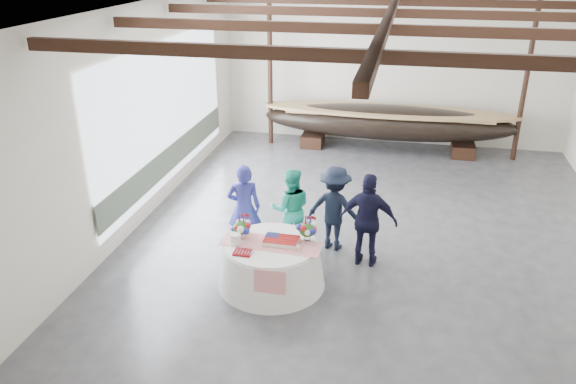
# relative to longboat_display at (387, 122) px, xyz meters

# --- Properties ---
(floor) EXTENTS (10.00, 12.00, 0.01)m
(floor) POSITION_rel_longboat_display_xyz_m (0.04, -5.10, -0.87)
(floor) COLOR #3D3D42
(floor) RESTS_ON ground
(wall_back) EXTENTS (10.00, 0.02, 4.50)m
(wall_back) POSITION_rel_longboat_display_xyz_m (0.04, 0.90, 1.38)
(wall_back) COLOR silver
(wall_back) RESTS_ON ground
(wall_front) EXTENTS (10.00, 0.02, 4.50)m
(wall_front) POSITION_rel_longboat_display_xyz_m (0.04, -11.10, 1.38)
(wall_front) COLOR silver
(wall_front) RESTS_ON ground
(wall_left) EXTENTS (0.02, 12.00, 4.50)m
(wall_left) POSITION_rel_longboat_display_xyz_m (-4.96, -5.10, 1.38)
(wall_left) COLOR silver
(wall_left) RESTS_ON ground
(ceiling) EXTENTS (10.00, 12.00, 0.01)m
(ceiling) POSITION_rel_longboat_display_xyz_m (0.04, -5.10, 3.63)
(ceiling) COLOR white
(ceiling) RESTS_ON wall_back
(pavilion_structure) EXTENTS (9.80, 11.76, 4.50)m
(pavilion_structure) POSITION_rel_longboat_display_xyz_m (0.04, -4.24, 3.14)
(pavilion_structure) COLOR black
(pavilion_structure) RESTS_ON ground
(open_bay) EXTENTS (0.03, 7.00, 3.20)m
(open_bay) POSITION_rel_longboat_display_xyz_m (-4.90, -4.10, 0.96)
(open_bay) COLOR silver
(open_bay) RESTS_ON ground
(longboat_display) EXTENTS (7.23, 1.45, 1.36)m
(longboat_display) POSITION_rel_longboat_display_xyz_m (0.00, 0.00, 0.00)
(longboat_display) COLOR black
(longboat_display) RESTS_ON ground
(banquet_table) EXTENTS (1.89, 1.89, 0.81)m
(banquet_table) POSITION_rel_longboat_display_xyz_m (-1.62, -7.56, -0.46)
(banquet_table) COLOR white
(banquet_table) RESTS_ON ground
(tabletop_items) EXTENTS (1.78, 0.95, 0.40)m
(tabletop_items) POSITION_rel_longboat_display_xyz_m (-1.66, -7.44, 0.09)
(tabletop_items) COLOR red
(tabletop_items) RESTS_ON banquet_table
(guest_woman_blue) EXTENTS (0.75, 0.60, 1.79)m
(guest_woman_blue) POSITION_rel_longboat_display_xyz_m (-2.43, -6.45, 0.03)
(guest_woman_blue) COLOR navy
(guest_woman_blue) RESTS_ON ground
(guest_woman_teal) EXTENTS (0.93, 0.80, 1.66)m
(guest_woman_teal) POSITION_rel_longboat_display_xyz_m (-1.57, -6.16, -0.03)
(guest_woman_teal) COLOR #21AF93
(guest_woman_teal) RESTS_ON ground
(guest_man_left) EXTENTS (1.22, 0.87, 1.71)m
(guest_man_left) POSITION_rel_longboat_display_xyz_m (-0.72, -6.01, -0.01)
(guest_man_left) COLOR black
(guest_man_left) RESTS_ON ground
(guest_man_right) EXTENTS (1.10, 0.55, 1.82)m
(guest_man_right) POSITION_rel_longboat_display_xyz_m (-0.04, -6.52, 0.04)
(guest_man_right) COLOR black
(guest_man_right) RESTS_ON ground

